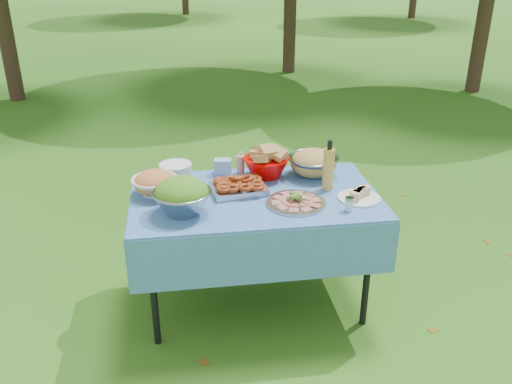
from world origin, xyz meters
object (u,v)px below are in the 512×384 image
Objects in this scene: picnic_table at (255,250)px; oil_bottle at (329,165)px; salad_bowl at (182,196)px; charcuterie_platter at (296,197)px; bread_bowl at (266,162)px; plate_stack at (176,171)px; pasta_bowl_steel at (313,162)px.

picnic_table is 0.70m from oil_bottle.
charcuterie_platter is at bearing 2.20° from salad_bowl.
picnic_table is 0.50m from charcuterie_platter.
charcuterie_platter is (0.10, -0.42, -0.06)m from bread_bowl.
plate_stack is 0.67× the size of oil_bottle.
picnic_table is 7.08× the size of plate_stack.
plate_stack is 0.64× the size of pasta_bowl_steel.
bread_bowl is at bearing 67.90° from picnic_table.
oil_bottle is (0.23, 0.18, 0.12)m from charcuterie_platter.
picnic_table is at bearing 22.13° from salad_bowl.
salad_bowl reaches higher than plate_stack.
charcuterie_platter is at bearing -142.53° from oil_bottle.
pasta_bowl_steel is at bearing 31.60° from picnic_table.
oil_bottle reaches higher than bread_bowl.
pasta_bowl_steel is at bearing 98.58° from oil_bottle.
pasta_bowl_steel is at bearing -3.60° from bread_bowl.
bread_bowl reaches higher than pasta_bowl_steel.
pasta_bowl_steel reaches higher than picnic_table.
pasta_bowl_steel is (0.88, -0.06, 0.04)m from plate_stack.
charcuterie_platter reaches higher than picnic_table.
picnic_table is 5.02× the size of bread_bowl.
plate_stack is 0.96m from oil_bottle.
salad_bowl reaches higher than picnic_table.
salad_bowl is 1.04× the size of oil_bottle.
picnic_table is 4.72× the size of oil_bottle.
pasta_bowl_steel is 0.24m from oil_bottle.
bread_bowl is 0.42m from oil_bottle.
picnic_table is at bearing -148.40° from pasta_bowl_steel.
charcuterie_platter is (-0.20, -0.41, -0.05)m from pasta_bowl_steel.
oil_bottle is at bearing 13.04° from salad_bowl.
oil_bottle reaches higher than plate_stack.
plate_stack is 0.71× the size of bread_bowl.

